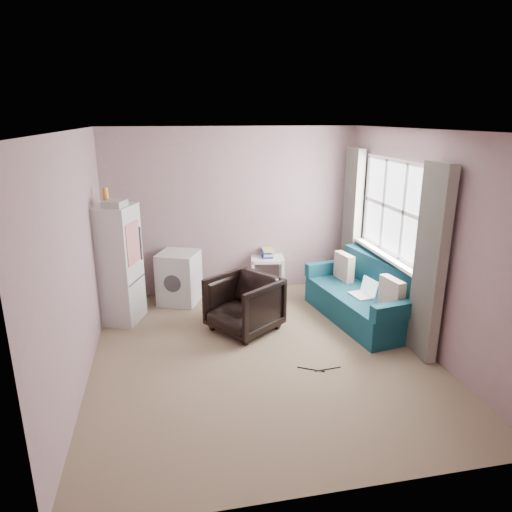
{
  "coord_description": "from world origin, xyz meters",
  "views": [
    {
      "loc": [
        -1.0,
        -4.61,
        2.63
      ],
      "look_at": [
        0.05,
        0.6,
        1.0
      ],
      "focal_mm": 32.0,
      "sensor_mm": 36.0,
      "label": 1
    }
  ],
  "objects": [
    {
      "name": "window_dressing",
      "position": [
        1.78,
        0.7,
        1.11
      ],
      "size": [
        0.17,
        2.62,
        2.18
      ],
      "color": "white",
      "rests_on": "ground"
    },
    {
      "name": "sofa",
      "position": [
        1.56,
        0.67,
        0.29
      ],
      "size": [
        1.09,
        1.9,
        0.8
      ],
      "rotation": [
        0.0,
        0.0,
        0.16
      ],
      "color": "#144A5B",
      "rests_on": "ground"
    },
    {
      "name": "floor_cables",
      "position": [
        0.54,
        -0.47,
        0.01
      ],
      "size": [
        0.47,
        0.16,
        0.01
      ],
      "rotation": [
        0.0,
        0.0,
        -0.17
      ],
      "color": "black",
      "rests_on": "ground"
    },
    {
      "name": "washing_machine",
      "position": [
        -0.87,
        1.75,
        0.4
      ],
      "size": [
        0.7,
        0.7,
        0.76
      ],
      "rotation": [
        0.0,
        0.0,
        -0.4
      ],
      "color": "beige",
      "rests_on": "ground"
    },
    {
      "name": "armchair",
      "position": [
        -0.1,
        0.65,
        0.39
      ],
      "size": [
        1.02,
        1.03,
        0.78
      ],
      "primitive_type": "imported",
      "rotation": [
        0.0,
        0.0,
        -0.95
      ],
      "color": "black",
      "rests_on": "ground"
    },
    {
      "name": "room",
      "position": [
        0.02,
        0.01,
        1.25
      ],
      "size": [
        3.84,
        4.24,
        2.54
      ],
      "color": "#856F57",
      "rests_on": "ground"
    },
    {
      "name": "fridge",
      "position": [
        -1.68,
        1.28,
        0.79
      ],
      "size": [
        0.69,
        0.69,
        1.78
      ],
      "rotation": [
        0.0,
        0.0,
        -0.35
      ],
      "color": "beige",
      "rests_on": "ground"
    },
    {
      "name": "side_table",
      "position": [
        0.5,
        1.97,
        0.32
      ],
      "size": [
        0.57,
        0.57,
        0.68
      ],
      "rotation": [
        0.0,
        0.0,
        -0.14
      ],
      "color": "silver",
      "rests_on": "ground"
    }
  ]
}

